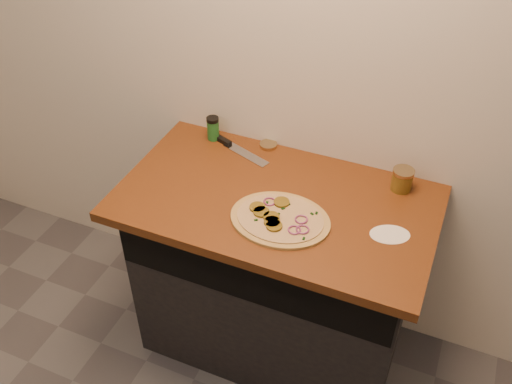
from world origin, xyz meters
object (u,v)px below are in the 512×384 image
at_px(salsa_jar, 402,180).
at_px(spice_shaker, 213,128).
at_px(pizza, 280,219).
at_px(chefs_knife, 232,146).

distance_m(salsa_jar, spice_shaker, 0.81).
xyz_separation_m(pizza, salsa_jar, (0.36, 0.35, 0.04)).
height_order(pizza, chefs_knife, pizza).
distance_m(pizza, spice_shaker, 0.59).
relative_size(pizza, salsa_jar, 4.12).
relative_size(chefs_knife, salsa_jar, 3.59).
xyz_separation_m(chefs_knife, salsa_jar, (0.72, -0.00, 0.04)).
distance_m(pizza, salsa_jar, 0.51).
bearing_deg(salsa_jar, pizza, -135.96).
distance_m(chefs_knife, salsa_jar, 0.72).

